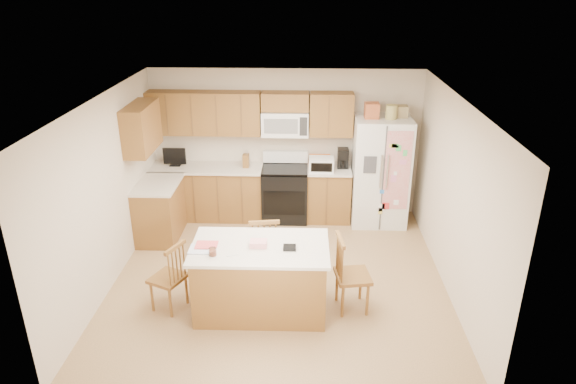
{
  "coord_description": "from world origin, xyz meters",
  "views": [
    {
      "loc": [
        0.35,
        -6.07,
        3.89
      ],
      "look_at": [
        0.11,
        0.35,
        1.16
      ],
      "focal_mm": 32.0,
      "sensor_mm": 36.0,
      "label": 1
    }
  ],
  "objects_px": {
    "refrigerator": "(380,170)",
    "windsor_chair_right": "(351,275)",
    "windsor_chair_back": "(264,250)",
    "stove": "(285,192)",
    "island": "(261,278)",
    "windsor_chair_left": "(169,278)"
  },
  "relations": [
    {
      "from": "windsor_chair_back",
      "to": "stove",
      "type": "bearing_deg",
      "value": 84.28
    },
    {
      "from": "stove",
      "to": "refrigerator",
      "type": "xyz_separation_m",
      "value": [
        1.57,
        -0.06,
        0.45
      ]
    },
    {
      "from": "island",
      "to": "windsor_chair_left",
      "type": "height_order",
      "value": "island"
    },
    {
      "from": "windsor_chair_back",
      "to": "windsor_chair_right",
      "type": "xyz_separation_m",
      "value": [
        1.12,
        -0.61,
        0.01
      ]
    },
    {
      "from": "refrigerator",
      "to": "windsor_chair_left",
      "type": "bearing_deg",
      "value": -138.01
    },
    {
      "from": "island",
      "to": "windsor_chair_back",
      "type": "distance_m",
      "value": 0.67
    },
    {
      "from": "island",
      "to": "windsor_chair_right",
      "type": "distance_m",
      "value": 1.11
    },
    {
      "from": "windsor_chair_left",
      "to": "windsor_chair_back",
      "type": "relative_size",
      "value": 0.95
    },
    {
      "from": "refrigerator",
      "to": "windsor_chair_right",
      "type": "relative_size",
      "value": 2.03
    },
    {
      "from": "refrigerator",
      "to": "windsor_chair_back",
      "type": "height_order",
      "value": "refrigerator"
    },
    {
      "from": "stove",
      "to": "windsor_chair_back",
      "type": "distance_m",
      "value": 1.98
    },
    {
      "from": "refrigerator",
      "to": "windsor_chair_right",
      "type": "xyz_separation_m",
      "value": [
        -0.65,
        -2.52,
        -0.45
      ]
    },
    {
      "from": "island",
      "to": "windsor_chair_back",
      "type": "xyz_separation_m",
      "value": [
        -0.01,
        0.67,
        0.0
      ]
    },
    {
      "from": "island",
      "to": "refrigerator",
      "type": "bearing_deg",
      "value": 55.77
    },
    {
      "from": "refrigerator",
      "to": "windsor_chair_back",
      "type": "distance_m",
      "value": 2.64
    },
    {
      "from": "stove",
      "to": "windsor_chair_back",
      "type": "xyz_separation_m",
      "value": [
        -0.2,
        -1.97,
        -0.01
      ]
    },
    {
      "from": "stove",
      "to": "island",
      "type": "bearing_deg",
      "value": -94.03
    },
    {
      "from": "windsor_chair_back",
      "to": "windsor_chair_right",
      "type": "distance_m",
      "value": 1.27
    },
    {
      "from": "stove",
      "to": "windsor_chair_back",
      "type": "relative_size",
      "value": 1.16
    },
    {
      "from": "refrigerator",
      "to": "island",
      "type": "bearing_deg",
      "value": -124.23
    },
    {
      "from": "windsor_chair_back",
      "to": "windsor_chair_right",
      "type": "relative_size",
      "value": 0.97
    },
    {
      "from": "refrigerator",
      "to": "stove",
      "type": "bearing_deg",
      "value": 177.7
    }
  ]
}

